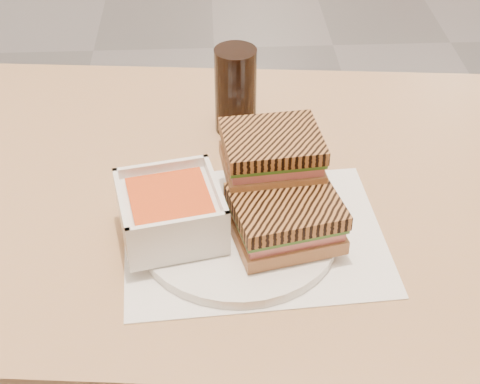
{
  "coord_description": "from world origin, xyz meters",
  "views": [
    {
      "loc": [
        -0.03,
        -2.72,
        1.39
      ],
      "look_at": [
        0.01,
        -2.0,
        0.82
      ],
      "focal_mm": 53.78,
      "sensor_mm": 36.0,
      "label": 1
    }
  ],
  "objects_px": {
    "soup_bowl": "(171,213)",
    "cola_glass": "(236,91)",
    "main_table": "(300,246)",
    "plate": "(238,233)",
    "panini_lower": "(285,218)"
  },
  "relations": [
    {
      "from": "main_table",
      "to": "soup_bowl",
      "type": "bearing_deg",
      "value": -151.1
    },
    {
      "from": "plate",
      "to": "cola_glass",
      "type": "distance_m",
      "value": 0.27
    },
    {
      "from": "soup_bowl",
      "to": "panini_lower",
      "type": "relative_size",
      "value": 0.97
    },
    {
      "from": "plate",
      "to": "soup_bowl",
      "type": "xyz_separation_m",
      "value": [
        -0.09,
        -0.0,
        0.04
      ]
    },
    {
      "from": "soup_bowl",
      "to": "panini_lower",
      "type": "bearing_deg",
      "value": -6.64
    },
    {
      "from": "soup_bowl",
      "to": "cola_glass",
      "type": "distance_m",
      "value": 0.28
    },
    {
      "from": "soup_bowl",
      "to": "panini_lower",
      "type": "height_order",
      "value": "soup_bowl"
    },
    {
      "from": "main_table",
      "to": "plate",
      "type": "relative_size",
      "value": 4.8
    },
    {
      "from": "panini_lower",
      "to": "main_table",
      "type": "bearing_deg",
      "value": 71.39
    },
    {
      "from": "soup_bowl",
      "to": "cola_glass",
      "type": "bearing_deg",
      "value": 70.17
    },
    {
      "from": "plate",
      "to": "panini_lower",
      "type": "xyz_separation_m",
      "value": [
        0.06,
        -0.02,
        0.04
      ]
    },
    {
      "from": "soup_bowl",
      "to": "panini_lower",
      "type": "distance_m",
      "value": 0.15
    },
    {
      "from": "plate",
      "to": "soup_bowl",
      "type": "bearing_deg",
      "value": -179.39
    },
    {
      "from": "plate",
      "to": "main_table",
      "type": "bearing_deg",
      "value": 45.74
    },
    {
      "from": "plate",
      "to": "panini_lower",
      "type": "relative_size",
      "value": 1.69
    }
  ]
}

